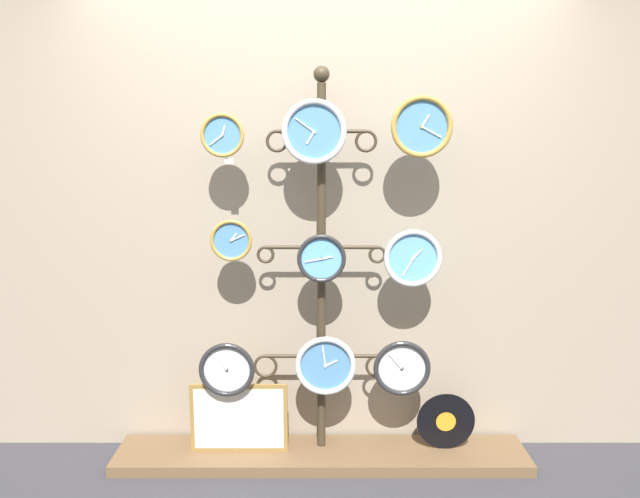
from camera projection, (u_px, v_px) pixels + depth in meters
name	position (u px, v px, depth m)	size (l,w,h in m)	color
ground_plane	(320.00, 498.00, 3.01)	(12.00, 12.00, 0.00)	#333338
shop_wall	(320.00, 197.00, 3.33)	(4.40, 0.04, 2.80)	gray
low_shelf	(320.00, 455.00, 3.35)	(2.20, 0.36, 0.06)	brown
display_stand	(320.00, 318.00, 3.28)	(0.73, 0.37, 2.06)	#382D1E
clock_top_left	(221.00, 135.00, 3.03)	(0.22, 0.04, 0.22)	#4C84B2
clock_top_center	(313.00, 132.00, 3.01)	(0.32, 0.04, 0.32)	#4C84B2
clock_top_right	(420.00, 127.00, 3.01)	(0.30, 0.04, 0.30)	#4C84B2
clock_middle_left	(230.00, 240.00, 3.13)	(0.21, 0.04, 0.21)	#4C84B2
clock_middle_center	(321.00, 258.00, 3.13)	(0.25, 0.04, 0.25)	#60A8DB
clock_middle_right	(411.00, 258.00, 3.14)	(0.29, 0.04, 0.29)	#60A8DB
clock_bottom_left	(225.00, 370.00, 3.22)	(0.29, 0.04, 0.29)	silver
clock_bottom_center	(324.00, 366.00, 3.24)	(0.32, 0.04, 0.32)	#4C84B2
clock_bottom_right	(400.00, 368.00, 3.24)	(0.30, 0.04, 0.30)	silver
vinyl_record	(444.00, 421.00, 3.34)	(0.31, 0.01, 0.31)	black
picture_frame	(238.00, 418.00, 3.30)	(0.52, 0.02, 0.38)	olive
price_tag_upper	(227.00, 161.00, 3.05)	(0.04, 0.00, 0.03)	white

